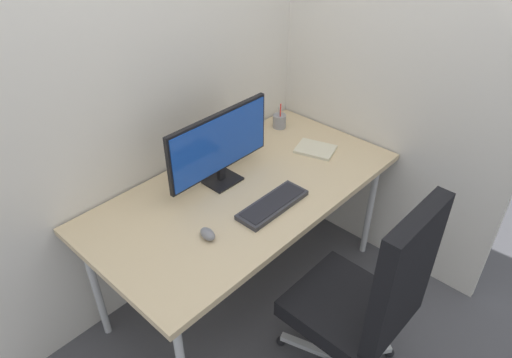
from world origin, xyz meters
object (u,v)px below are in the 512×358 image
(office_chair, at_px, (368,299))
(monitor, at_px, (220,145))
(keyboard, at_px, (273,204))
(mouse, at_px, (208,234))
(pen_holder, at_px, (280,121))
(notebook, at_px, (315,149))

(office_chair, bearing_deg, monitor, 87.78)
(office_chair, relative_size, monitor, 1.76)
(keyboard, relative_size, mouse, 4.36)
(office_chair, relative_size, mouse, 12.57)
(office_chair, relative_size, pen_holder, 6.77)
(pen_holder, bearing_deg, monitor, -166.51)
(office_chair, bearing_deg, notebook, 50.86)
(keyboard, relative_size, pen_holder, 2.34)
(keyboard, relative_size, notebook, 1.82)
(office_chair, distance_m, pen_holder, 1.29)
(mouse, bearing_deg, keyboard, 0.16)
(mouse, height_order, notebook, mouse)
(office_chair, distance_m, mouse, 0.74)
(monitor, relative_size, notebook, 2.98)
(keyboard, xyz_separation_m, mouse, (-0.36, 0.07, 0.01))
(notebook, bearing_deg, office_chair, -146.68)
(pen_holder, bearing_deg, keyboard, -141.87)
(keyboard, bearing_deg, pen_holder, 38.13)
(office_chair, distance_m, notebook, 0.97)
(keyboard, height_order, mouse, mouse)
(monitor, bearing_deg, keyboard, -87.09)
(notebook, bearing_deg, pen_holder, 60.38)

